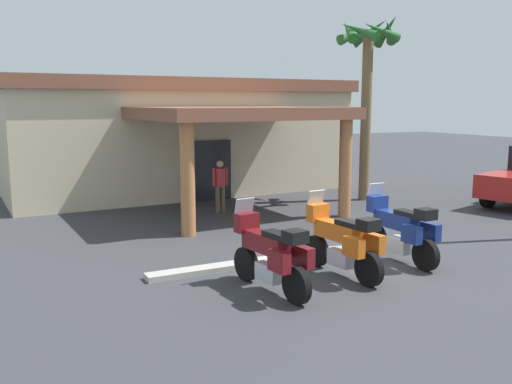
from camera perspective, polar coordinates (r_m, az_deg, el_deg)
ground_plane at (r=12.26m, az=9.92°, el=-7.03°), size 80.00×80.00×0.00m
motel_building at (r=21.48m, az=-7.80°, el=5.85°), size 13.15×10.69×4.24m
motorcycle_maroon at (r=10.00m, az=1.53°, el=-6.46°), size 0.79×2.21×1.61m
motorcycle_orange at (r=11.03m, az=8.91°, el=-5.07°), size 0.74×2.21×1.61m
motorcycle_blue at (r=12.28m, az=14.68°, el=-3.81°), size 0.71×2.21×1.61m
pedestrian at (r=17.21m, az=-3.72°, el=0.97°), size 0.53×0.32×1.63m
palm_tree_near_portico at (r=19.70m, az=11.48°, el=12.77°), size 2.19×2.22×6.37m
curb_strip at (r=12.34m, az=4.96°, el=-6.53°), size 7.11×0.36×0.12m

